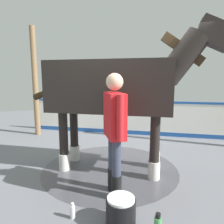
{
  "coord_description": "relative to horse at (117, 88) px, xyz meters",
  "views": [
    {
      "loc": [
        -3.72,
        1.31,
        1.67
      ],
      "look_at": [
        -0.69,
        0.21,
        1.15
      ],
      "focal_mm": 32.98,
      "sensor_mm": 36.0,
      "label": 1
    }
  ],
  "objects": [
    {
      "name": "ground_plane",
      "position": [
        0.33,
        0.01,
        -1.51
      ],
      "size": [
        16.0,
        16.0,
        0.02
      ],
      "primitive_type": "cube",
      "color": "slate"
    },
    {
      "name": "wet_patch",
      "position": [
        0.07,
        0.1,
        -1.5
      ],
      "size": [
        2.51,
        2.51,
        0.0
      ],
      "primitive_type": "cylinder",
      "color": "#4C4C54",
      "rests_on": "ground"
    },
    {
      "name": "barrier_wall",
      "position": [
        2.18,
        -1.24,
        -1.03
      ],
      "size": [
        3.28,
        5.11,
        1.03
      ],
      "color": "white",
      "rests_on": "ground"
    },
    {
      "name": "roof_post_far",
      "position": [
        3.09,
        1.37,
        0.07
      ],
      "size": [
        0.16,
        0.16,
        3.14
      ],
      "primitive_type": "cylinder",
      "color": "olive",
      "rests_on": "ground"
    },
    {
      "name": "horse",
      "position": [
        0.0,
        0.0,
        0.0
      ],
      "size": [
        2.12,
        3.06,
        2.63
      ],
      "rotation": [
        0.0,
        0.0,
        -2.13
      ],
      "color": "black",
      "rests_on": "ground"
    },
    {
      "name": "handler",
      "position": [
        -0.79,
        0.34,
        -0.48
      ],
      "size": [
        0.69,
        0.28,
        1.74
      ],
      "rotation": [
        0.0,
        0.0,
        1.44
      ],
      "color": "black",
      "rests_on": "ground"
    },
    {
      "name": "wash_bucket",
      "position": [
        -1.42,
        0.5,
        -1.33
      ],
      "size": [
        0.34,
        0.34,
        0.34
      ],
      "color": "black",
      "rests_on": "ground"
    },
    {
      "name": "bottle_shampoo",
      "position": [
        -1.11,
        1.0,
        -1.41
      ],
      "size": [
        0.06,
        0.06,
        0.2
      ],
      "color": "white",
      "rests_on": "ground"
    }
  ]
}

